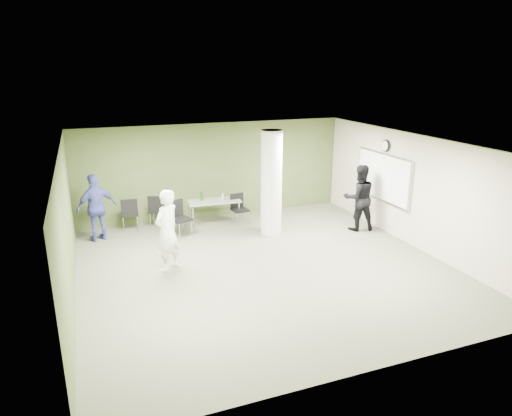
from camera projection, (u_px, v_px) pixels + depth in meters
name	position (u px, v px, depth m)	size (l,w,h in m)	color
floor	(264.00, 267.00, 10.34)	(8.00, 8.00, 0.00)	#585745
ceiling	(265.00, 144.00, 9.51)	(8.00, 8.00, 0.00)	white
wall_back	(214.00, 171.00, 13.50)	(8.00, 0.02, 2.80)	#425528
wall_left	(67.00, 231.00, 8.57)	(0.02, 8.00, 2.80)	#425528
wall_right_cream	(414.00, 191.00, 11.28)	(0.02, 8.00, 2.80)	beige
column	(271.00, 183.00, 12.05)	(0.56, 0.56, 2.80)	silver
whiteboard	(383.00, 177.00, 12.29)	(0.05, 2.30, 1.30)	silver
wall_clock	(385.00, 146.00, 12.04)	(0.06, 0.32, 0.32)	black
folding_table	(214.00, 202.00, 12.99)	(1.51, 0.74, 0.95)	gray
wastebasket	(170.00, 230.00, 12.30)	(0.24, 0.24, 0.27)	#4C4C4C
chair_back_left	(130.00, 212.00, 12.50)	(0.49, 0.49, 0.93)	black
chair_back_right	(157.00, 208.00, 12.76)	(0.61, 0.61, 0.94)	black
chair_table_left	(179.00, 215.00, 12.14)	(0.62, 0.62, 0.95)	black
chair_table_right	(239.00, 206.00, 13.09)	(0.48, 0.48, 0.87)	black
woman_white	(167.00, 231.00, 9.95)	(0.67, 0.44, 1.85)	white
man_black	(359.00, 198.00, 12.46)	(0.89, 0.69, 1.83)	black
man_blue	(97.00, 208.00, 11.70)	(1.04, 0.43, 1.77)	#3D4699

